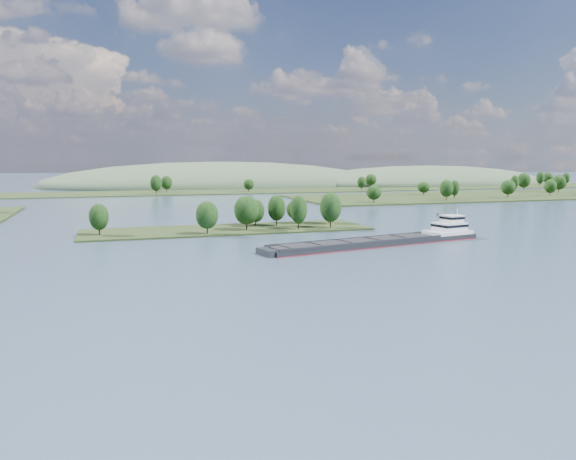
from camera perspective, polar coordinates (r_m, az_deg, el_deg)
name	(u,v)px	position (r m, az deg, el deg)	size (l,w,h in m)	color
ground	(277,259)	(141.83, -1.17, -3.00)	(1800.00, 1800.00, 0.00)	#394F63
tree_island	(248,219)	(199.62, -4.07, 1.15)	(100.00, 30.69, 13.95)	black
right_bank	(525,194)	(415.31, 22.96, 3.40)	(320.00, 90.00, 15.13)	black
back_shoreline	(175,192)	(416.78, -11.38, 3.80)	(900.00, 60.00, 14.54)	black
hill_east	(426,184)	(569.80, 13.89, 4.58)	(260.00, 140.00, 36.00)	#394F36
hill_west	(220,185)	(523.89, -6.95, 4.51)	(320.00, 160.00, 44.00)	#394F36
cargo_barge	(390,240)	(169.80, 10.28, -0.96)	(74.36, 23.39, 10.02)	black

